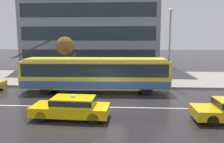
{
  "coord_description": "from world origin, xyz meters",
  "views": [
    {
      "loc": [
        1.18,
        -15.75,
        4.59
      ],
      "look_at": [
        0.11,
        3.55,
        1.74
      ],
      "focal_mm": 35.85,
      "sensor_mm": 36.0,
      "label": 1
    }
  ],
  "objects_px": {
    "taxi_oncoming_near": "(72,107)",
    "bus_shelter": "(98,65)",
    "street_lamp": "(170,41)",
    "street_tree_bare": "(65,47)",
    "pedestrian_approaching_curb": "(111,65)",
    "trolleybus": "(96,73)",
    "pedestrian_at_shelter": "(91,70)",
    "pedestrian_walking_past": "(68,69)"
  },
  "relations": [
    {
      "from": "street_lamp",
      "to": "trolleybus",
      "type": "bearing_deg",
      "value": -160.92
    },
    {
      "from": "trolleybus",
      "to": "street_tree_bare",
      "type": "distance_m",
      "value": 6.73
    },
    {
      "from": "taxi_oncoming_near",
      "to": "street_tree_bare",
      "type": "relative_size",
      "value": 0.96
    },
    {
      "from": "trolleybus",
      "to": "taxi_oncoming_near",
      "type": "bearing_deg",
      "value": -94.89
    },
    {
      "from": "taxi_oncoming_near",
      "to": "pedestrian_approaching_curb",
      "type": "relative_size",
      "value": 2.17
    },
    {
      "from": "trolleybus",
      "to": "bus_shelter",
      "type": "distance_m",
      "value": 3.52
    },
    {
      "from": "trolleybus",
      "to": "street_tree_bare",
      "type": "relative_size",
      "value": 2.86
    },
    {
      "from": "trolleybus",
      "to": "pedestrian_at_shelter",
      "type": "xyz_separation_m",
      "value": [
        -0.76,
        2.27,
        -0.01
      ]
    },
    {
      "from": "street_lamp",
      "to": "pedestrian_at_shelter",
      "type": "bearing_deg",
      "value": -179.73
    },
    {
      "from": "trolleybus",
      "to": "taxi_oncoming_near",
      "type": "relative_size",
      "value": 2.98
    },
    {
      "from": "street_tree_bare",
      "to": "taxi_oncoming_near",
      "type": "bearing_deg",
      "value": -73.74
    },
    {
      "from": "trolleybus",
      "to": "street_lamp",
      "type": "relative_size",
      "value": 1.87
    },
    {
      "from": "pedestrian_approaching_curb",
      "to": "pedestrian_walking_past",
      "type": "relative_size",
      "value": 1.08
    },
    {
      "from": "street_lamp",
      "to": "street_tree_bare",
      "type": "bearing_deg",
      "value": 165.66
    },
    {
      "from": "pedestrian_at_shelter",
      "to": "taxi_oncoming_near",
      "type": "bearing_deg",
      "value": -88.72
    },
    {
      "from": "trolleybus",
      "to": "pedestrian_at_shelter",
      "type": "height_order",
      "value": "trolleybus"
    },
    {
      "from": "pedestrian_approaching_curb",
      "to": "street_tree_bare",
      "type": "xyz_separation_m",
      "value": [
        -5.05,
        0.63,
        1.9
      ]
    },
    {
      "from": "trolleybus",
      "to": "pedestrian_approaching_curb",
      "type": "height_order",
      "value": "trolleybus"
    },
    {
      "from": "taxi_oncoming_near",
      "to": "pedestrian_approaching_curb",
      "type": "bearing_deg",
      "value": 81.38
    },
    {
      "from": "street_lamp",
      "to": "street_tree_bare",
      "type": "relative_size",
      "value": 1.53
    },
    {
      "from": "taxi_oncoming_near",
      "to": "street_lamp",
      "type": "xyz_separation_m",
      "value": [
        7.22,
        8.91,
        3.64
      ]
    },
    {
      "from": "taxi_oncoming_near",
      "to": "bus_shelter",
      "type": "distance_m",
      "value": 10.19
    },
    {
      "from": "bus_shelter",
      "to": "street_tree_bare",
      "type": "xyz_separation_m",
      "value": [
        -3.78,
        1.52,
        1.77
      ]
    },
    {
      "from": "pedestrian_walking_past",
      "to": "street_tree_bare",
      "type": "height_order",
      "value": "street_tree_bare"
    },
    {
      "from": "pedestrian_at_shelter",
      "to": "pedestrian_walking_past",
      "type": "bearing_deg",
      "value": 176.34
    },
    {
      "from": "pedestrian_at_shelter",
      "to": "street_lamp",
      "type": "bearing_deg",
      "value": 0.27
    },
    {
      "from": "bus_shelter",
      "to": "street_tree_bare",
      "type": "distance_m",
      "value": 4.44
    },
    {
      "from": "bus_shelter",
      "to": "pedestrian_approaching_curb",
      "type": "relative_size",
      "value": 2.05
    },
    {
      "from": "pedestrian_walking_past",
      "to": "street_lamp",
      "type": "xyz_separation_m",
      "value": [
        9.66,
        -0.11,
        2.69
      ]
    },
    {
      "from": "taxi_oncoming_near",
      "to": "street_tree_bare",
      "type": "bearing_deg",
      "value": 106.26
    },
    {
      "from": "pedestrian_approaching_curb",
      "to": "street_tree_bare",
      "type": "distance_m",
      "value": 5.44
    },
    {
      "from": "pedestrian_walking_past",
      "to": "street_tree_bare",
      "type": "relative_size",
      "value": 0.41
    },
    {
      "from": "taxi_oncoming_near",
      "to": "pedestrian_at_shelter",
      "type": "relative_size",
      "value": 2.4
    },
    {
      "from": "pedestrian_walking_past",
      "to": "pedestrian_approaching_curb",
      "type": "bearing_deg",
      "value": 25.65
    },
    {
      "from": "taxi_oncoming_near",
      "to": "street_tree_bare",
      "type": "distance_m",
      "value": 12.48
    },
    {
      "from": "pedestrian_walking_past",
      "to": "street_tree_bare",
      "type": "bearing_deg",
      "value": 110.06
    },
    {
      "from": "trolleybus",
      "to": "street_lamp",
      "type": "distance_m",
      "value": 7.55
    },
    {
      "from": "bus_shelter",
      "to": "pedestrian_approaching_curb",
      "type": "distance_m",
      "value": 1.56
    },
    {
      "from": "trolleybus",
      "to": "pedestrian_walking_past",
      "type": "xyz_separation_m",
      "value": [
        -3.0,
        2.41,
        0.03
      ]
    },
    {
      "from": "bus_shelter",
      "to": "trolleybus",
      "type": "bearing_deg",
      "value": -87.15
    },
    {
      "from": "bus_shelter",
      "to": "taxi_oncoming_near",
      "type": "bearing_deg",
      "value": -92.21
    },
    {
      "from": "pedestrian_at_shelter",
      "to": "street_lamp",
      "type": "relative_size",
      "value": 0.26
    }
  ]
}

